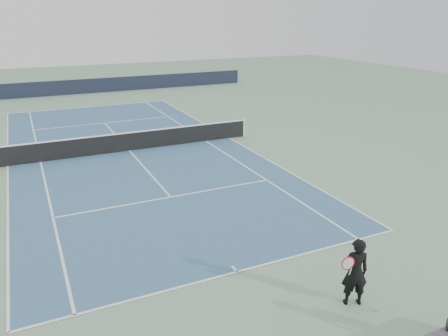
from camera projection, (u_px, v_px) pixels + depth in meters
name	position (u px, v px, depth m)	size (l,w,h in m)	color
ground	(129.00, 151.00, 21.65)	(80.00, 80.00, 0.00)	gray
court_surface	(129.00, 151.00, 21.65)	(10.97, 23.77, 0.01)	#386085
tennis_net	(129.00, 141.00, 21.48)	(12.90, 0.10, 1.07)	silver
windscreen_far	(78.00, 87.00, 36.71)	(30.00, 0.25, 1.20)	black
tennis_player	(355.00, 272.00, 10.01)	(0.83, 0.66, 1.70)	black
tennis_ball	(377.00, 310.00, 10.01)	(0.07, 0.07, 0.07)	#C4DA2C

